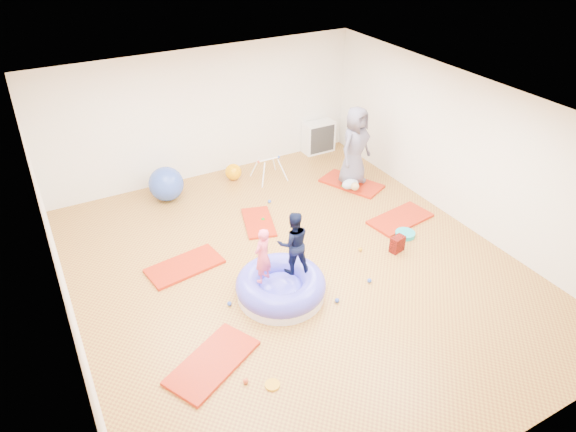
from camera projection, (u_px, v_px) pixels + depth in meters
room at (297, 198)px, 7.95m from camera, size 7.01×8.01×2.81m
gym_mat_front_left at (212, 362)px, 6.95m from camera, size 1.46×1.19×0.05m
gym_mat_mid_left at (185, 266)px, 8.73m from camera, size 1.34×0.81×0.05m
gym_mat_center_back at (259, 222)px, 9.89m from camera, size 0.81×1.17×0.04m
gym_mat_right at (400, 219)px, 9.98m from camera, size 1.34×0.81×0.05m
gym_mat_rear_right at (351, 183)px, 11.18m from camera, size 1.14×1.47×0.05m
inflatable_cushion at (281, 287)px, 8.05m from camera, size 1.42×1.42×0.45m
child_pink at (262, 253)px, 7.63m from camera, size 0.40×0.35×0.93m
child_navy at (293, 240)px, 7.79m from camera, size 0.60×0.51×1.06m
adult_caregiver at (355, 146)px, 10.71m from camera, size 0.97×0.79×1.71m
infant at (351, 184)px, 10.85m from camera, size 0.38×0.39×0.22m
ball_pit_balls at (299, 256)px, 8.96m from camera, size 4.06×4.00×0.07m
exercise_ball_blue at (166, 184)px, 10.49m from camera, size 0.71×0.71×0.71m
exercise_ball_orange at (233, 172)px, 11.31m from camera, size 0.36×0.36×0.36m
infant_play_gym at (269, 166)px, 11.22m from camera, size 0.66×0.63×0.51m
cube_shelf at (319, 137)px, 12.42m from camera, size 0.76×0.37×0.76m
balance_disc at (405, 234)px, 9.52m from camera, size 0.37×0.37×0.08m
backpack at (397, 244)px, 9.06m from camera, size 0.29×0.21×0.30m
yellow_toy at (272, 385)px, 6.65m from camera, size 0.20×0.20×0.03m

